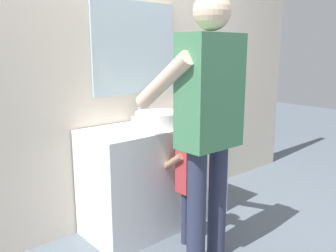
# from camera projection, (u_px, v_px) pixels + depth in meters

# --- Properties ---
(ground_plane) EXTENTS (14.00, 14.00, 0.00)m
(ground_plane) POSITION_uv_depth(u_px,v_px,m) (180.00, 235.00, 2.85)
(ground_plane) COLOR slate
(back_wall) EXTENTS (4.40, 0.10, 2.70)m
(back_wall) POSITION_uv_depth(u_px,v_px,m) (132.00, 61.00, 3.02)
(back_wall) COLOR beige
(back_wall) RESTS_ON ground
(vanity_cabinet) EXTENTS (1.21, 0.54, 0.85)m
(vanity_cabinet) POSITION_uv_depth(u_px,v_px,m) (156.00, 175.00, 2.98)
(vanity_cabinet) COLOR white
(vanity_cabinet) RESTS_ON ground
(sink_basin) EXTENTS (0.36, 0.36, 0.11)m
(sink_basin) POSITION_uv_depth(u_px,v_px,m) (157.00, 119.00, 2.87)
(sink_basin) COLOR white
(sink_basin) RESTS_ON vanity_cabinet
(faucet) EXTENTS (0.18, 0.14, 0.18)m
(faucet) POSITION_uv_depth(u_px,v_px,m) (141.00, 112.00, 3.02)
(faucet) COLOR #B7BABF
(faucet) RESTS_ON vanity_cabinet
(toothbrush_cup) EXTENTS (0.07, 0.07, 0.21)m
(toothbrush_cup) POSITION_uv_depth(u_px,v_px,m) (185.00, 114.00, 3.08)
(toothbrush_cup) COLOR silver
(toothbrush_cup) RESTS_ON vanity_cabinet
(child_toddler) EXTENTS (0.28, 0.28, 0.91)m
(child_toddler) POSITION_uv_depth(u_px,v_px,m) (190.00, 174.00, 2.66)
(child_toddler) COLOR #2D334C
(child_toddler) RESTS_ON ground
(adult_parent) EXTENTS (0.56, 0.58, 1.79)m
(adult_parent) POSITION_uv_depth(u_px,v_px,m) (208.00, 109.00, 2.30)
(adult_parent) COLOR #2D334C
(adult_parent) RESTS_ON ground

